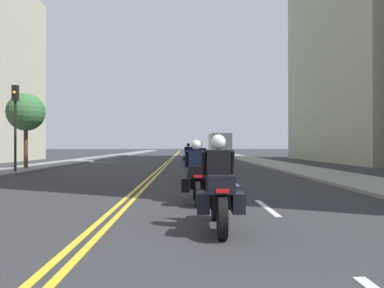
% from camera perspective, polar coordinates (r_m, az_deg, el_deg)
% --- Properties ---
extents(ground_plane, '(264.00, 264.00, 0.00)m').
position_cam_1_polar(ground_plane, '(49.06, -2.79, -1.95)').
color(ground_plane, '#2D2F32').
extents(sidewalk_left, '(2.93, 144.00, 0.12)m').
position_cam_1_polar(sidewalk_left, '(50.00, -12.31, -1.84)').
color(sidewalk_left, gray).
rests_on(sidewalk_left, ground).
extents(sidewalk_right, '(2.93, 144.00, 0.12)m').
position_cam_1_polar(sidewalk_right, '(49.50, 6.82, -1.86)').
color(sidewalk_right, gray).
rests_on(sidewalk_right, ground).
extents(centreline_yellow_inner, '(0.12, 132.00, 0.01)m').
position_cam_1_polar(centreline_yellow_inner, '(49.07, -2.93, -1.94)').
color(centreline_yellow_inner, yellow).
rests_on(centreline_yellow_inner, ground).
extents(centreline_yellow_outer, '(0.12, 132.00, 0.01)m').
position_cam_1_polar(centreline_yellow_outer, '(49.06, -2.65, -1.94)').
color(centreline_yellow_outer, yellow).
rests_on(centreline_yellow_outer, ground).
extents(lane_dashes_white, '(0.14, 56.40, 0.01)m').
position_cam_1_polar(lane_dashes_white, '(30.11, 2.58, -3.00)').
color(lane_dashes_white, silver).
rests_on(lane_dashes_white, ground).
extents(motorcycle_0, '(0.77, 2.29, 1.63)m').
position_cam_1_polar(motorcycle_0, '(6.71, 3.93, -6.95)').
color(motorcycle_0, black).
rests_on(motorcycle_0, ground).
extents(motorcycle_1, '(0.77, 2.10, 1.59)m').
position_cam_1_polar(motorcycle_1, '(9.75, 0.66, -4.84)').
color(motorcycle_1, black).
rests_on(motorcycle_1, ground).
extents(motorcycle_2, '(0.78, 2.24, 1.63)m').
position_cam_1_polar(motorcycle_2, '(13.90, 0.80, -3.46)').
color(motorcycle_2, black).
rests_on(motorcycle_2, ground).
extents(motorcycle_3, '(0.76, 2.28, 1.61)m').
position_cam_1_polar(motorcycle_3, '(17.55, 1.14, -2.86)').
color(motorcycle_3, black).
rests_on(motorcycle_3, ground).
extents(motorcycle_4, '(0.78, 2.18, 1.57)m').
position_cam_1_polar(motorcycle_4, '(20.98, 0.57, -2.40)').
color(motorcycle_4, black).
rests_on(motorcycle_4, ground).
extents(motorcycle_5, '(0.77, 2.11, 1.58)m').
position_cam_1_polar(motorcycle_5, '(25.13, 0.43, -2.09)').
color(motorcycle_5, black).
rests_on(motorcycle_5, ground).
extents(motorcycle_6, '(0.77, 2.25, 1.64)m').
position_cam_1_polar(motorcycle_6, '(28.52, -0.55, -1.83)').
color(motorcycle_6, black).
rests_on(motorcycle_6, ground).
extents(motorcycle_7, '(0.78, 2.27, 1.63)m').
position_cam_1_polar(motorcycle_7, '(32.49, 0.24, -1.61)').
color(motorcycle_7, black).
rests_on(motorcycle_7, ground).
extents(traffic_light_near, '(0.28, 0.38, 4.55)m').
position_cam_1_polar(traffic_light_near, '(21.97, -24.44, 4.22)').
color(traffic_light_near, black).
rests_on(traffic_light_near, ground).
extents(street_tree_0, '(2.25, 2.25, 4.59)m').
position_cam_1_polar(street_tree_0, '(25.42, -23.14, 4.26)').
color(street_tree_0, '#513925').
rests_on(street_tree_0, ground).
extents(parked_truck, '(2.20, 6.50, 2.80)m').
position_cam_1_polar(parked_truck, '(44.28, 4.01, -0.48)').
color(parked_truck, silver).
rests_on(parked_truck, ground).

